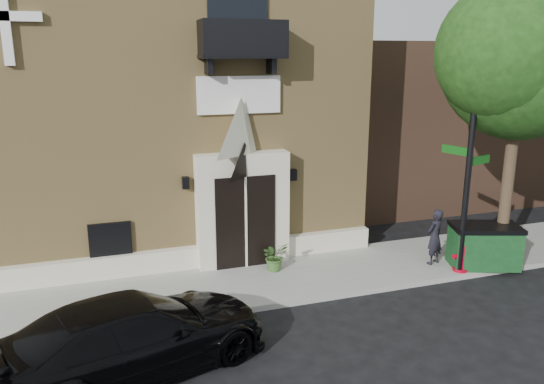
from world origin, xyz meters
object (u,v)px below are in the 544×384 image
Objects in this scene: black_sedan at (135,336)px; street_sign at (469,165)px; dumpster at (484,245)px; pedestrian_near at (435,237)px; fire_hydrant at (461,256)px.

black_sedan is 9.29m from street_sign.
black_sedan is 9.89m from dumpster.
black_sedan is at bearing -4.91° from pedestrian_near.
dumpster reaches higher than fire_hydrant.
pedestrian_near is at bearing 97.12° from street_sign.
black_sedan is 8.85m from pedestrian_near.
street_sign is at bearing -96.13° from black_sedan.
dumpster is 1.30× the size of pedestrian_near.
black_sedan is at bearing -168.13° from fire_hydrant.
street_sign is 3.71× the size of pedestrian_near.
street_sign is at bearing -150.53° from fire_hydrant.
street_sign reaches higher than pedestrian_near.
pedestrian_near is (-0.40, 0.70, 0.37)m from fire_hydrant.
fire_hydrant is at bearing -95.97° from black_sedan.
dumpster is (0.90, 0.14, -2.39)m from street_sign.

